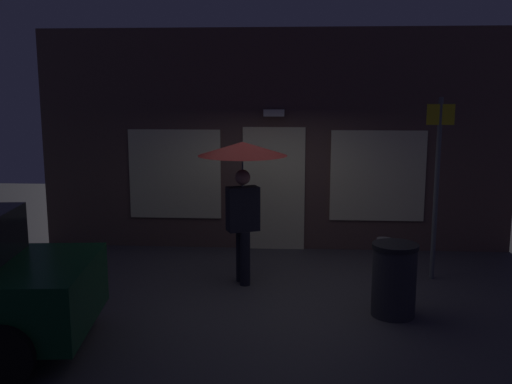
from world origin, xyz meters
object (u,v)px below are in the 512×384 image
Objects in this scene: person_with_umbrella at (243,168)px; street_sign_post at (437,179)px; trash_bin at (394,280)px; sidewalk_bollard at (383,254)px.

person_with_umbrella is 0.77× the size of street_sign_post.
sidewalk_bollard is at bearing 85.28° from trash_bin.
sidewalk_bollard is at bearing 151.37° from street_sign_post.
person_with_umbrella reaches higher than trash_bin.
trash_bin is (2.03, -1.12, -1.26)m from person_with_umbrella.
street_sign_post is 2.91× the size of trash_bin.
street_sign_post is at bearing 61.03° from trash_bin.
sidewalk_bollard is (2.18, 0.76, -1.47)m from person_with_umbrella.
sidewalk_bollard is 0.56× the size of trash_bin.
person_with_umbrella is 2.64m from trash_bin.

